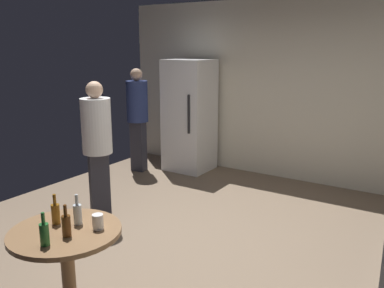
# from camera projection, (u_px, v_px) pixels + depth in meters

# --- Properties ---
(ground_plane) EXTENTS (5.20, 5.20, 0.10)m
(ground_plane) POSITION_uv_depth(u_px,v_px,m) (180.00, 243.00, 4.42)
(ground_plane) COLOR #7A6651
(wall_back) EXTENTS (5.32, 0.06, 2.70)m
(wall_back) POSITION_uv_depth(u_px,v_px,m) (278.00, 90.00, 6.24)
(wall_back) COLOR silver
(wall_back) RESTS_ON ground_plane
(refrigerator) EXTENTS (0.70, 0.68, 1.80)m
(refrigerator) POSITION_uv_depth(u_px,v_px,m) (189.00, 116.00, 6.69)
(refrigerator) COLOR white
(refrigerator) RESTS_ON ground_plane
(foreground_table) EXTENTS (0.80, 0.80, 0.73)m
(foreground_table) POSITION_uv_depth(u_px,v_px,m) (66.00, 243.00, 2.96)
(foreground_table) COLOR olive
(foreground_table) RESTS_ON ground_plane
(beer_bottle_amber) EXTENTS (0.06, 0.06, 0.23)m
(beer_bottle_amber) POSITION_uv_depth(u_px,v_px,m) (56.00, 213.00, 3.02)
(beer_bottle_amber) COLOR #8C5919
(beer_bottle_amber) RESTS_ON foreground_table
(beer_bottle_brown) EXTENTS (0.06, 0.06, 0.23)m
(beer_bottle_brown) POSITION_uv_depth(u_px,v_px,m) (66.00, 225.00, 2.82)
(beer_bottle_brown) COLOR #593314
(beer_bottle_brown) RESTS_ON foreground_table
(beer_bottle_green) EXTENTS (0.06, 0.06, 0.23)m
(beer_bottle_green) POSITION_uv_depth(u_px,v_px,m) (44.00, 233.00, 2.70)
(beer_bottle_green) COLOR #26662D
(beer_bottle_green) RESTS_ON foreground_table
(beer_bottle_clear) EXTENTS (0.06, 0.06, 0.23)m
(beer_bottle_clear) POSITION_uv_depth(u_px,v_px,m) (78.00, 213.00, 3.02)
(beer_bottle_clear) COLOR silver
(beer_bottle_clear) RESTS_ON foreground_table
(plastic_cup_white) EXTENTS (0.08, 0.08, 0.11)m
(plastic_cup_white) POSITION_uv_depth(u_px,v_px,m) (98.00, 222.00, 2.94)
(plastic_cup_white) COLOR white
(plastic_cup_white) RESTS_ON foreground_table
(person_in_navy_shirt) EXTENTS (0.39, 0.39, 1.67)m
(person_in_navy_shirt) POSITION_uv_depth(u_px,v_px,m) (137.00, 112.00, 6.59)
(person_in_navy_shirt) COLOR #2D2D38
(person_in_navy_shirt) RESTS_ON ground_plane
(person_in_white_shirt) EXTENTS (0.47, 0.47, 1.63)m
(person_in_white_shirt) POSITION_uv_depth(u_px,v_px,m) (97.00, 141.00, 4.72)
(person_in_white_shirt) COLOR #2D2D38
(person_in_white_shirt) RESTS_ON ground_plane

